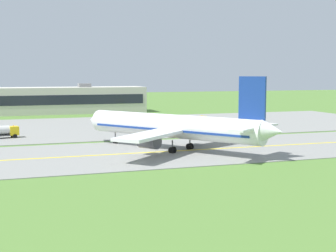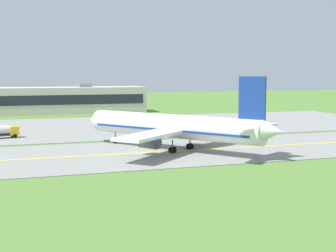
% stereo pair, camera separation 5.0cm
% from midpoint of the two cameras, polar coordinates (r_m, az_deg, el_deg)
% --- Properties ---
extents(ground_plane, '(500.00, 500.00, 0.00)m').
position_cam_midpoint_polar(ground_plane, '(80.84, -2.61, -3.19)').
color(ground_plane, '#517A33').
extents(taxiway_strip, '(240.00, 28.00, 0.10)m').
position_cam_midpoint_polar(taxiway_strip, '(80.83, -2.61, -3.16)').
color(taxiway_strip, gray).
rests_on(taxiway_strip, ground).
extents(apron_pad, '(140.00, 52.00, 0.10)m').
position_cam_midpoint_polar(apron_pad, '(123.60, -3.60, 0.08)').
color(apron_pad, gray).
rests_on(apron_pad, ground).
extents(taxiway_centreline, '(220.00, 0.60, 0.01)m').
position_cam_midpoint_polar(taxiway_centreline, '(80.82, -2.61, -3.12)').
color(taxiway_centreline, yellow).
rests_on(taxiway_centreline, taxiway_strip).
extents(airplane_lead, '(28.79, 34.38, 12.70)m').
position_cam_midpoint_polar(airplane_lead, '(82.85, 0.70, -0.07)').
color(airplane_lead, white).
rests_on(airplane_lead, ground).
extents(service_truck_baggage, '(4.32, 6.70, 2.59)m').
position_cam_midpoint_polar(service_truck_baggage, '(124.22, 3.55, 0.64)').
color(service_truck_baggage, yellow).
rests_on(service_truck_baggage, ground).
extents(service_truck_fuel, '(6.29, 3.28, 2.65)m').
position_cam_midpoint_polar(service_truck_fuel, '(103.90, -18.73, -0.57)').
color(service_truck_fuel, yellow).
rests_on(service_truck_fuel, ground).
extents(terminal_building, '(66.04, 12.78, 9.80)m').
position_cam_midpoint_polar(terminal_building, '(164.13, -14.28, 2.90)').
color(terminal_building, beige).
rests_on(terminal_building, ground).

